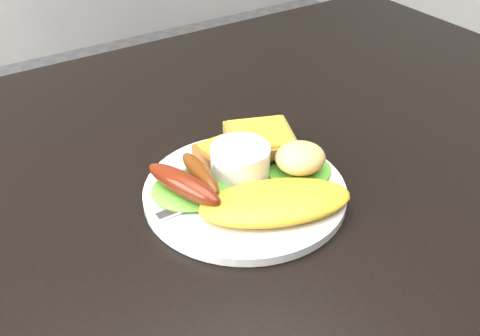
# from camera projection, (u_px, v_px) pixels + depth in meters

# --- Properties ---
(dining_table) EXTENTS (1.20, 0.80, 0.04)m
(dining_table) POSITION_uv_depth(u_px,v_px,m) (233.00, 177.00, 0.69)
(dining_table) COLOR black
(dining_table) RESTS_ON ground
(person) EXTENTS (0.59, 0.43, 1.52)m
(person) POSITION_uv_depth(u_px,v_px,m) (118.00, 31.00, 1.00)
(person) COLOR navy
(person) RESTS_ON ground
(plate) EXTENTS (0.22, 0.22, 0.01)m
(plate) POSITION_uv_depth(u_px,v_px,m) (245.00, 192.00, 0.62)
(plate) COLOR white
(plate) RESTS_ON dining_table
(lettuce_left) EXTENTS (0.11, 0.11, 0.01)m
(lettuce_left) POSITION_uv_depth(u_px,v_px,m) (191.00, 189.00, 0.61)
(lettuce_left) COLOR #3A8E29
(lettuce_left) RESTS_ON plate
(lettuce_right) EXTENTS (0.09, 0.09, 0.01)m
(lettuce_right) POSITION_uv_depth(u_px,v_px,m) (300.00, 170.00, 0.64)
(lettuce_right) COLOR green
(lettuce_right) RESTS_ON plate
(omelette) EXTENTS (0.18, 0.13, 0.02)m
(omelette) POSITION_uv_depth(u_px,v_px,m) (276.00, 202.00, 0.58)
(omelette) COLOR orange
(omelette) RESTS_ON plate
(sausage_a) EXTENTS (0.05, 0.11, 0.03)m
(sausage_a) POSITION_uv_depth(u_px,v_px,m) (183.00, 184.00, 0.59)
(sausage_a) COLOR #652C10
(sausage_a) RESTS_ON lettuce_left
(sausage_b) EXTENTS (0.03, 0.09, 0.02)m
(sausage_b) POSITION_uv_depth(u_px,v_px,m) (200.00, 173.00, 0.60)
(sausage_b) COLOR #5F3010
(sausage_b) RESTS_ON lettuce_left
(ramekin) EXTENTS (0.07, 0.07, 0.04)m
(ramekin) POSITION_uv_depth(u_px,v_px,m) (240.00, 162.00, 0.63)
(ramekin) COLOR white
(ramekin) RESTS_ON plate
(toast_a) EXTENTS (0.08, 0.08, 0.01)m
(toast_a) POSITION_uv_depth(u_px,v_px,m) (236.00, 154.00, 0.66)
(toast_a) COLOR brown
(toast_a) RESTS_ON plate
(toast_b) EXTENTS (0.10, 0.10, 0.01)m
(toast_b) POSITION_uv_depth(u_px,v_px,m) (260.00, 139.00, 0.66)
(toast_b) COLOR olive
(toast_b) RESTS_ON toast_a
(potato_salad) EXTENTS (0.06, 0.05, 0.03)m
(potato_salad) POSITION_uv_depth(u_px,v_px,m) (300.00, 158.00, 0.62)
(potato_salad) COLOR beige
(potato_salad) RESTS_ON lettuce_right
(fork) EXTENTS (0.14, 0.01, 0.00)m
(fork) POSITION_uv_depth(u_px,v_px,m) (216.00, 195.00, 0.60)
(fork) COLOR #ADAFB7
(fork) RESTS_ON plate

